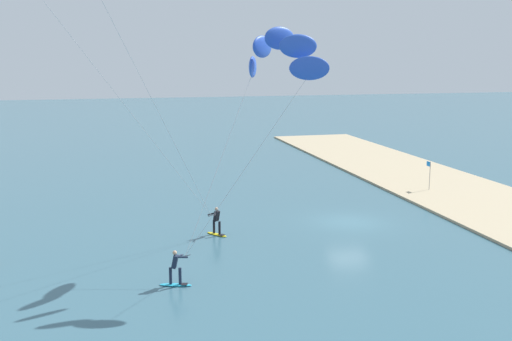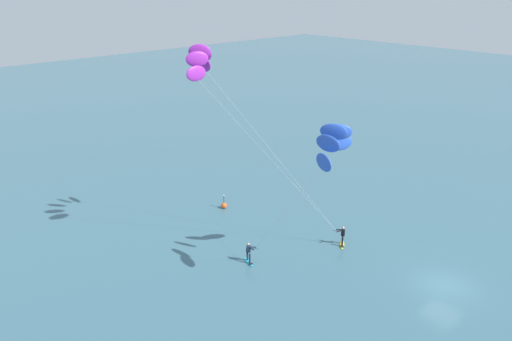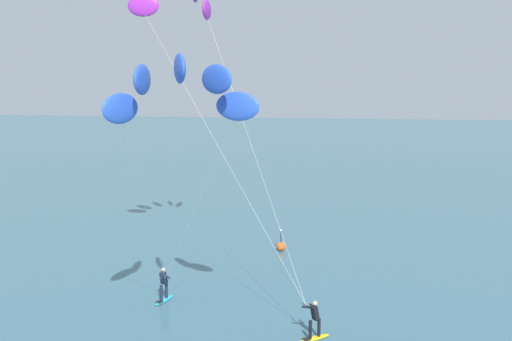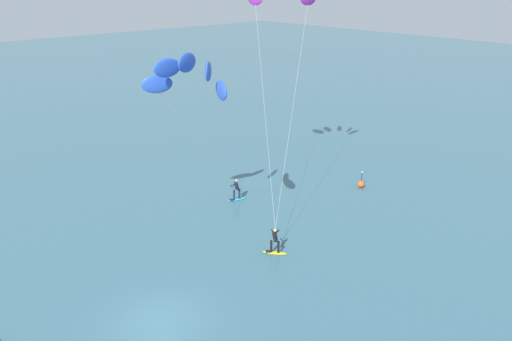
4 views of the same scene
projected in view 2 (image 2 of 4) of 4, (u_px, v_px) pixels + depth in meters
The scene contains 4 objects.
ground_plane at pixel (445, 285), 36.52m from camera, with size 240.00×240.00×0.00m, color #386070.
kitesurfer_nearshore at pixel (207, 69), 37.31m from camera, with size 10.67×10.79×16.12m.
kitesurfer_mid_water at pixel (329, 147), 33.66m from camera, with size 5.77×8.18×11.76m.
marker_buoy at pixel (224, 205), 48.49m from camera, with size 0.56×0.56×1.38m.
Camera 2 is at (-31.24, -13.44, 20.69)m, focal length 35.80 mm.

